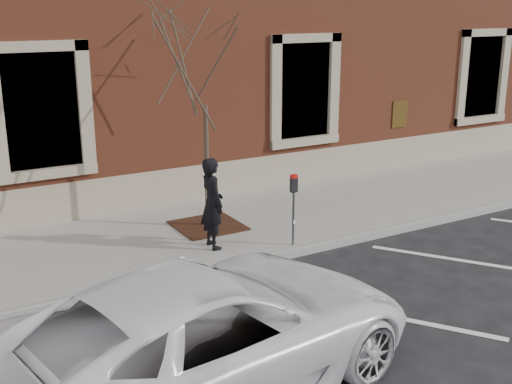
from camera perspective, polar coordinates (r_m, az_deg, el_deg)
ground at (r=11.39m, az=1.52°, el=-6.06°), size 120.00×120.00×0.00m
sidewalk_near at (r=12.79m, az=-2.59°, el=-3.15°), size 40.00×3.50×0.15m
curb_near at (r=11.32m, az=1.66°, el=-5.79°), size 40.00×0.12×0.15m
parking_stripes at (r=9.76m, az=8.42°, el=-10.24°), size 28.00×4.40×0.01m
building_civic at (r=17.59m, az=-12.18°, el=14.88°), size 40.00×8.62×8.00m
man at (r=11.32m, az=-3.91°, el=-1.00°), size 0.42×0.62×1.64m
parking_meter at (r=11.38m, az=3.36°, el=-0.41°), size 0.12×0.09×1.32m
tree_grate at (r=12.64m, az=-4.28°, el=-2.99°), size 1.25×1.25×0.03m
sapling at (r=11.98m, az=-4.59°, el=10.79°), size 2.61×2.61×4.35m
white_truck at (r=7.47m, az=-4.69°, el=-12.43°), size 5.78×3.46×1.50m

